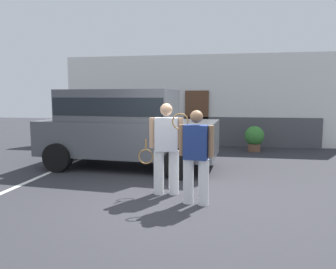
# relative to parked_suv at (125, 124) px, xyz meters

# --- Properties ---
(ground_plane) EXTENTS (40.00, 40.00, 0.00)m
(ground_plane) POSITION_rel_parked_suv_xyz_m (1.59, -2.49, -1.15)
(ground_plane) COLOR #2D2D33
(parking_stripe_0) EXTENTS (0.12, 4.40, 0.01)m
(parking_stripe_0) POSITION_rel_parked_suv_xyz_m (-1.66, -0.99, -1.14)
(parking_stripe_0) COLOR silver
(parking_stripe_0) RESTS_ON ground_plane
(house_frontage) EXTENTS (10.68, 0.40, 3.45)m
(house_frontage) POSITION_rel_parked_suv_xyz_m (1.59, 4.34, 0.48)
(house_frontage) COLOR white
(house_frontage) RESTS_ON ground_plane
(parked_suv) EXTENTS (4.71, 2.39, 2.05)m
(parked_suv) POSITION_rel_parked_suv_xyz_m (0.00, 0.00, 0.00)
(parked_suv) COLOR #4C4F54
(parked_suv) RESTS_ON ground_plane
(tennis_player_man) EXTENTS (0.90, 0.33, 1.75)m
(tennis_player_man) POSITION_rel_parked_suv_xyz_m (1.51, -2.20, -0.24)
(tennis_player_man) COLOR white
(tennis_player_man) RESTS_ON ground_plane
(tennis_player_woman) EXTENTS (0.74, 0.31, 1.65)m
(tennis_player_woman) POSITION_rel_parked_suv_xyz_m (2.13, -2.68, -0.28)
(tennis_player_woman) COLOR white
(tennis_player_woman) RESTS_ON ground_plane
(potted_plant_by_porch) EXTENTS (0.66, 0.66, 0.87)m
(potted_plant_by_porch) POSITION_rel_parked_suv_xyz_m (3.61, 3.10, -0.66)
(potted_plant_by_porch) COLOR brown
(potted_plant_by_porch) RESTS_ON ground_plane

